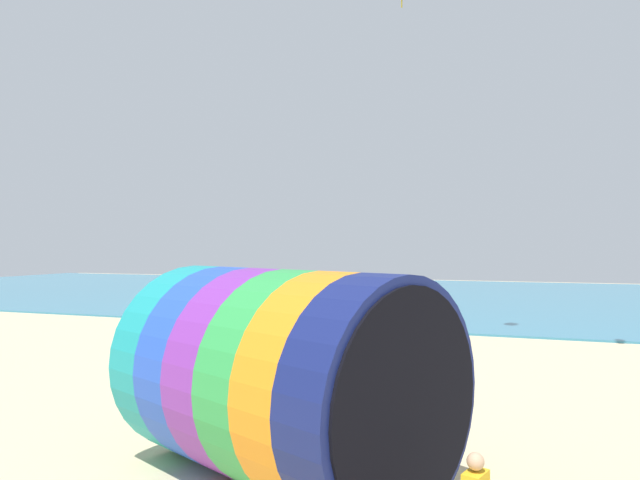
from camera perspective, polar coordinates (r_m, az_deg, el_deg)
The scene contains 2 objects.
sea at distance 46.88m, azimuth 15.92°, elevation -5.49°, with size 120.00×40.00×0.10m, color teal.
giant_inflatable_tube at distance 10.14m, azimuth -3.77°, elevation -13.31°, with size 6.40×5.55×3.66m.
Camera 1 is at (2.93, -9.05, 4.06)m, focal length 32.00 mm.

